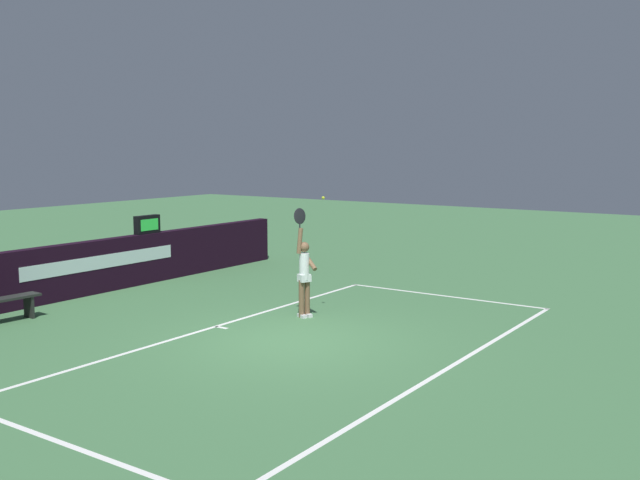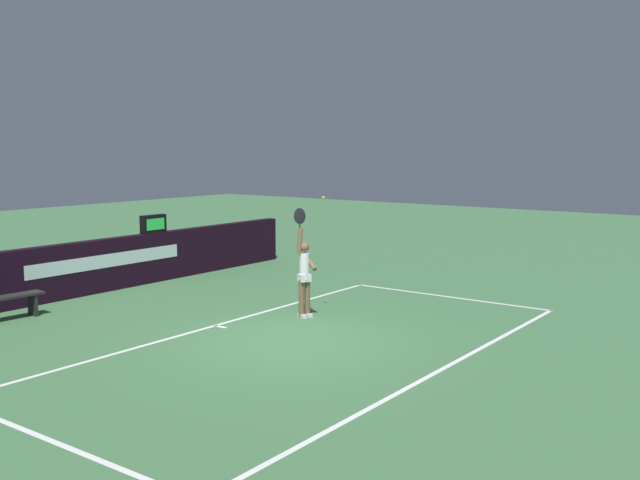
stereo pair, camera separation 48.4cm
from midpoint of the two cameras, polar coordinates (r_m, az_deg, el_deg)
ground_plane at (r=13.66m, az=-1.47°, el=-7.90°), size 60.00×60.00×0.00m
court_lines at (r=13.32m, az=0.55°, el=-8.29°), size 10.81×5.11×0.00m
back_wall at (r=18.25m, az=-18.17°, el=-2.27°), size 14.85×0.31×1.31m
speed_display at (r=19.69m, az=-12.28°, el=1.24°), size 0.76×0.19×0.48m
tennis_player at (r=15.29m, az=-0.34°, el=-2.56°), size 0.47×0.46×2.35m
tennis_ball at (r=15.16m, az=1.18°, el=3.33°), size 0.07×0.07×0.07m
courtside_bench_near at (r=16.30m, az=-22.85°, el=-4.53°), size 1.71×0.45×0.52m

